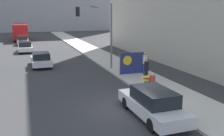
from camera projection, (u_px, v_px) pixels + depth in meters
name	position (u px, v px, depth m)	size (l,w,h in m)	color
ground_plane	(135.00, 109.00, 13.54)	(160.00, 160.00, 0.00)	#38383A
sidewalk_curb	(105.00, 59.00, 28.37)	(3.32, 90.00, 0.16)	beige
seated_protester	(153.00, 81.00, 16.17)	(0.97, 0.77, 1.19)	#474C56
jogger_on_sidewalk	(146.00, 70.00, 18.14)	(0.34, 0.34, 1.72)	black
pedestrian_behind	(145.00, 63.00, 20.55)	(0.34, 0.34, 1.83)	#334775
protest_banner	(133.00, 63.00, 20.29)	(2.34, 0.06, 1.84)	slate
traffic_light_pole	(99.00, 25.00, 22.31)	(2.99, 2.76, 5.81)	slate
parked_car_curbside	(153.00, 103.00, 12.27)	(1.76, 4.75, 1.49)	silver
car_on_road_nearest	(41.00, 59.00, 24.45)	(1.81, 4.47, 1.37)	silver
car_on_road_midblock	(25.00, 47.00, 33.62)	(1.82, 4.33, 1.43)	white
car_on_road_distant	(23.00, 40.00, 41.69)	(1.78, 4.30, 1.48)	white
city_bus_on_road	(21.00, 31.00, 48.88)	(2.55, 10.41, 3.14)	red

